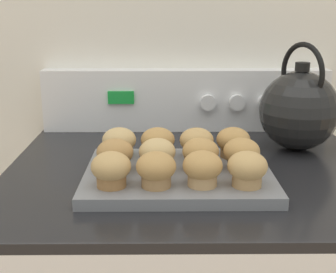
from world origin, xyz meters
TOP-DOWN VIEW (x-y plane):
  - wall_back at (0.00, 0.71)m, footprint 8.00×0.05m
  - control_panel at (0.00, 0.66)m, footprint 0.77×0.07m
  - muffin_pan at (-0.03, 0.27)m, footprint 0.36×0.28m
  - muffin_r0_c0 at (-0.15, 0.19)m, footprint 0.07×0.07m
  - muffin_r0_c1 at (-0.07, 0.19)m, footprint 0.07×0.07m
  - muffin_r0_c2 at (0.01, 0.19)m, footprint 0.07×0.07m
  - muffin_r0_c3 at (0.09, 0.19)m, footprint 0.07×0.07m
  - muffin_r1_c0 at (-0.15, 0.27)m, footprint 0.07×0.07m
  - muffin_r1_c1 at (-0.07, 0.27)m, footprint 0.07×0.07m
  - muffin_r1_c2 at (0.01, 0.27)m, footprint 0.07×0.07m
  - muffin_r1_c3 at (0.09, 0.27)m, footprint 0.07×0.07m
  - muffin_r2_c0 at (-0.15, 0.35)m, footprint 0.07×0.07m
  - muffin_r2_c1 at (-0.07, 0.35)m, footprint 0.07×0.07m
  - muffin_r2_c2 at (0.01, 0.35)m, footprint 0.07×0.07m
  - muffin_r2_c3 at (0.09, 0.35)m, footprint 0.07×0.07m
  - tea_kettle at (0.26, 0.48)m, footprint 0.19×0.22m

SIDE VIEW (x-z plane):
  - muffin_pan at x=-0.03m, z-range 0.92..0.94m
  - muffin_r0_c0 at x=-0.15m, z-range 0.94..1.00m
  - muffin_r0_c1 at x=-0.07m, z-range 0.94..1.00m
  - muffin_r0_c2 at x=0.01m, z-range 0.94..1.00m
  - muffin_r0_c3 at x=0.09m, z-range 0.94..1.00m
  - muffin_r1_c0 at x=-0.15m, z-range 0.94..1.00m
  - muffin_r1_c1 at x=-0.07m, z-range 0.94..1.00m
  - muffin_r1_c2 at x=0.01m, z-range 0.94..1.00m
  - muffin_r1_c3 at x=0.09m, z-range 0.94..1.00m
  - muffin_r2_c0 at x=-0.15m, z-range 0.94..1.00m
  - muffin_r2_c1 at x=-0.07m, z-range 0.94..1.00m
  - muffin_r2_c2 at x=0.01m, z-range 0.94..1.00m
  - muffin_r2_c3 at x=0.09m, z-range 0.94..1.00m
  - control_panel at x=0.00m, z-range 0.92..1.08m
  - tea_kettle at x=0.26m, z-range 0.89..1.14m
  - wall_back at x=0.00m, z-range 0.00..2.40m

